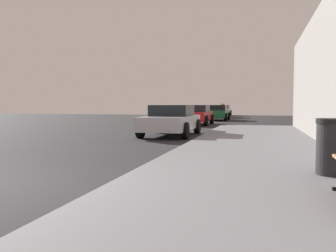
{
  "coord_description": "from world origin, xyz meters",
  "views": [
    {
      "loc": [
        4.12,
        -4.29,
        1.28
      ],
      "look_at": [
        2.22,
        2.96,
        0.83
      ],
      "focal_mm": 37.77,
      "sensor_mm": 36.0,
      "label": 1
    }
  ],
  "objects_px": {
    "car_green": "(216,112)",
    "car_silver": "(171,120)",
    "car_red": "(195,115)",
    "trash_bin": "(334,146)",
    "car_white": "(222,110)",
    "car_yellow": "(218,111)"
  },
  "relations": [
    {
      "from": "trash_bin",
      "to": "car_white",
      "type": "bearing_deg",
      "value": 98.61
    },
    {
      "from": "car_red",
      "to": "trash_bin",
      "type": "bearing_deg",
      "value": 107.6
    },
    {
      "from": "car_silver",
      "to": "car_green",
      "type": "xyz_separation_m",
      "value": [
        0.01,
        15.59,
        0.0
      ]
    },
    {
      "from": "car_yellow",
      "to": "car_green",
      "type": "bearing_deg",
      "value": 95.57
    },
    {
      "from": "car_red",
      "to": "car_silver",
      "type": "bearing_deg",
      "value": 93.37
    },
    {
      "from": "trash_bin",
      "to": "car_silver",
      "type": "relative_size",
      "value": 0.22
    },
    {
      "from": "trash_bin",
      "to": "car_green",
      "type": "relative_size",
      "value": 0.21
    },
    {
      "from": "car_yellow",
      "to": "car_white",
      "type": "height_order",
      "value": "car_white"
    },
    {
      "from": "car_silver",
      "to": "car_green",
      "type": "distance_m",
      "value": 15.59
    },
    {
      "from": "car_green",
      "to": "car_white",
      "type": "distance_m",
      "value": 13.02
    },
    {
      "from": "trash_bin",
      "to": "car_yellow",
      "type": "relative_size",
      "value": 0.21
    },
    {
      "from": "car_red",
      "to": "car_green",
      "type": "height_order",
      "value": "same"
    },
    {
      "from": "car_silver",
      "to": "car_red",
      "type": "relative_size",
      "value": 0.98
    },
    {
      "from": "car_silver",
      "to": "car_red",
      "type": "distance_m",
      "value": 8.43
    },
    {
      "from": "car_white",
      "to": "car_yellow",
      "type": "bearing_deg",
      "value": 91.81
    },
    {
      "from": "car_silver",
      "to": "car_white",
      "type": "xyz_separation_m",
      "value": [
        -0.82,
        28.58,
        0.0
      ]
    },
    {
      "from": "car_green",
      "to": "trash_bin",
      "type": "bearing_deg",
      "value": 101.28
    },
    {
      "from": "car_white",
      "to": "car_green",
      "type": "bearing_deg",
      "value": 93.66
    },
    {
      "from": "trash_bin",
      "to": "car_green",
      "type": "height_order",
      "value": "car_green"
    },
    {
      "from": "car_silver",
      "to": "car_green",
      "type": "height_order",
      "value": "same"
    },
    {
      "from": "car_green",
      "to": "car_silver",
      "type": "bearing_deg",
      "value": 89.96
    },
    {
      "from": "car_silver",
      "to": "car_white",
      "type": "distance_m",
      "value": 28.59
    }
  ]
}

